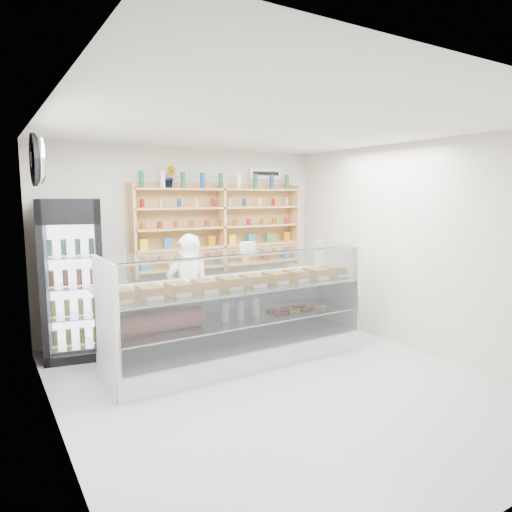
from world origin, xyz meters
TOP-DOWN VIEW (x-y plane):
  - room at (0.00, 0.00)m, footprint 5.00×5.00m
  - display_counter at (-0.04, 0.86)m, footprint 3.27×0.98m
  - shop_worker at (-0.41, 1.55)m, footprint 0.64×0.47m
  - drinks_cooler at (-1.76, 2.13)m, footprint 0.86×0.84m
  - wall_shelving at (0.50, 2.34)m, footprint 2.84×0.28m
  - potted_plant at (-0.33, 2.34)m, footprint 0.21×0.20m
  - security_mirror at (-2.17, 1.20)m, footprint 0.15×0.50m
  - wall_sign at (1.40, 2.47)m, footprint 0.62×0.03m

SIDE VIEW (x-z plane):
  - display_counter at x=-0.04m, z-range -0.33..1.10m
  - shop_worker at x=-0.41m, z-range 0.00..1.59m
  - drinks_cooler at x=-1.76m, z-range 0.00..2.05m
  - room at x=0.00m, z-range -1.10..3.90m
  - wall_shelving at x=0.50m, z-range 0.93..2.26m
  - potted_plant at x=-0.33m, z-range 2.20..2.51m
  - security_mirror at x=-2.17m, z-range 2.20..2.70m
  - wall_sign at x=1.40m, z-range 2.35..2.55m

